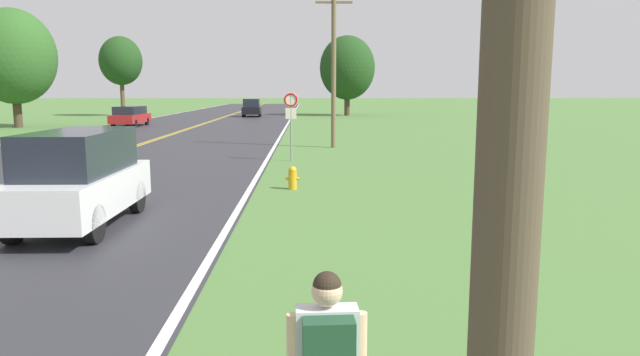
{
  "coord_description": "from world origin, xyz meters",
  "views": [
    {
      "loc": [
        8.88,
        1.44,
        2.89
      ],
      "look_at": [
        9.15,
        13.86,
        0.96
      ],
      "focal_mm": 32.0,
      "sensor_mm": 36.0,
      "label": 1
    }
  ],
  "objects_px": {
    "traffic_sign": "(291,109)",
    "tree_behind_sign": "(121,61)",
    "car_red_van_mid_near": "(130,116)",
    "fire_hydrant": "(293,178)",
    "car_black_van_mid_far": "(252,107)",
    "tree_mid_treeline": "(347,68)",
    "car_white_suv_nearest": "(80,178)",
    "tree_left_verge": "(13,57)"
  },
  "relations": [
    {
      "from": "traffic_sign",
      "to": "tree_left_verge",
      "type": "height_order",
      "value": "tree_left_verge"
    },
    {
      "from": "traffic_sign",
      "to": "car_red_van_mid_near",
      "type": "bearing_deg",
      "value": 120.55
    },
    {
      "from": "tree_behind_sign",
      "to": "tree_left_verge",
      "type": "bearing_deg",
      "value": -95.11
    },
    {
      "from": "car_white_suv_nearest",
      "to": "car_black_van_mid_far",
      "type": "distance_m",
      "value": 50.13
    },
    {
      "from": "tree_left_verge",
      "to": "tree_mid_treeline",
      "type": "xyz_separation_m",
      "value": [
        26.73,
        20.17,
        -0.07
      ]
    },
    {
      "from": "car_white_suv_nearest",
      "to": "fire_hydrant",
      "type": "bearing_deg",
      "value": 136.07
    },
    {
      "from": "fire_hydrant",
      "to": "car_black_van_mid_far",
      "type": "bearing_deg",
      "value": 96.98
    },
    {
      "from": "car_red_van_mid_near",
      "to": "car_black_van_mid_far",
      "type": "distance_m",
      "value": 17.96
    },
    {
      "from": "tree_left_verge",
      "to": "tree_behind_sign",
      "type": "height_order",
      "value": "tree_left_verge"
    },
    {
      "from": "fire_hydrant",
      "to": "tree_behind_sign",
      "type": "xyz_separation_m",
      "value": [
        -20.07,
        47.72,
        5.65
      ]
    },
    {
      "from": "tree_behind_sign",
      "to": "car_white_suv_nearest",
      "type": "distance_m",
      "value": 54.78
    },
    {
      "from": "fire_hydrant",
      "to": "car_red_van_mid_near",
      "type": "distance_m",
      "value": 32.64
    },
    {
      "from": "car_white_suv_nearest",
      "to": "tree_left_verge",
      "type": "bearing_deg",
      "value": -151.74
    },
    {
      "from": "tree_left_verge",
      "to": "car_red_van_mid_near",
      "type": "relative_size",
      "value": 1.88
    },
    {
      "from": "car_white_suv_nearest",
      "to": "car_black_van_mid_far",
      "type": "xyz_separation_m",
      "value": [
        -1.22,
        50.11,
        -0.07
      ]
    },
    {
      "from": "fire_hydrant",
      "to": "tree_left_verge",
      "type": "relative_size",
      "value": 0.08
    },
    {
      "from": "fire_hydrant",
      "to": "car_red_van_mid_near",
      "type": "bearing_deg",
      "value": 114.92
    },
    {
      "from": "fire_hydrant",
      "to": "tree_mid_treeline",
      "type": "distance_m",
      "value": 48.65
    },
    {
      "from": "tree_left_verge",
      "to": "tree_behind_sign",
      "type": "bearing_deg",
      "value": 84.89
    },
    {
      "from": "fire_hydrant",
      "to": "car_black_van_mid_far",
      "type": "relative_size",
      "value": 0.16
    },
    {
      "from": "fire_hydrant",
      "to": "tree_mid_treeline",
      "type": "bearing_deg",
      "value": 84.19
    },
    {
      "from": "fire_hydrant",
      "to": "tree_mid_treeline",
      "type": "xyz_separation_m",
      "value": [
        4.9,
        48.15,
        4.95
      ]
    },
    {
      "from": "tree_behind_sign",
      "to": "car_black_van_mid_far",
      "type": "height_order",
      "value": "tree_behind_sign"
    },
    {
      "from": "tree_left_verge",
      "to": "traffic_sign",
      "type": "bearing_deg",
      "value": -44.58
    },
    {
      "from": "tree_left_verge",
      "to": "tree_mid_treeline",
      "type": "relative_size",
      "value": 1.01
    },
    {
      "from": "traffic_sign",
      "to": "car_black_van_mid_far",
      "type": "height_order",
      "value": "traffic_sign"
    },
    {
      "from": "tree_mid_treeline",
      "to": "car_black_van_mid_far",
      "type": "height_order",
      "value": "tree_mid_treeline"
    },
    {
      "from": "traffic_sign",
      "to": "car_black_van_mid_far",
      "type": "distance_m",
      "value": 39.28
    },
    {
      "from": "traffic_sign",
      "to": "car_white_suv_nearest",
      "type": "relative_size",
      "value": 0.63
    },
    {
      "from": "tree_left_verge",
      "to": "car_white_suv_nearest",
      "type": "distance_m",
      "value": 37.16
    },
    {
      "from": "car_black_van_mid_far",
      "to": "fire_hydrant",
      "type": "bearing_deg",
      "value": 4.87
    },
    {
      "from": "traffic_sign",
      "to": "car_red_van_mid_near",
      "type": "height_order",
      "value": "traffic_sign"
    },
    {
      "from": "traffic_sign",
      "to": "tree_mid_treeline",
      "type": "relative_size",
      "value": 0.31
    },
    {
      "from": "traffic_sign",
      "to": "tree_behind_sign",
      "type": "bearing_deg",
      "value": 115.81
    },
    {
      "from": "car_red_van_mid_near",
      "to": "car_black_van_mid_far",
      "type": "bearing_deg",
      "value": -24.84
    },
    {
      "from": "car_white_suv_nearest",
      "to": "car_red_van_mid_near",
      "type": "bearing_deg",
      "value": -164.61
    },
    {
      "from": "tree_behind_sign",
      "to": "tree_mid_treeline",
      "type": "bearing_deg",
      "value": 0.99
    },
    {
      "from": "traffic_sign",
      "to": "tree_mid_treeline",
      "type": "xyz_separation_m",
      "value": [
        5.12,
        41.47,
        3.19
      ]
    },
    {
      "from": "car_red_van_mid_near",
      "to": "fire_hydrant",
      "type": "bearing_deg",
      "value": -152.87
    },
    {
      "from": "tree_left_verge",
      "to": "car_red_van_mid_near",
      "type": "height_order",
      "value": "tree_left_verge"
    },
    {
      "from": "tree_left_verge",
      "to": "car_black_van_mid_far",
      "type": "relative_size",
      "value": 2.1
    },
    {
      "from": "traffic_sign",
      "to": "car_white_suv_nearest",
      "type": "bearing_deg",
      "value": -110.23
    }
  ]
}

